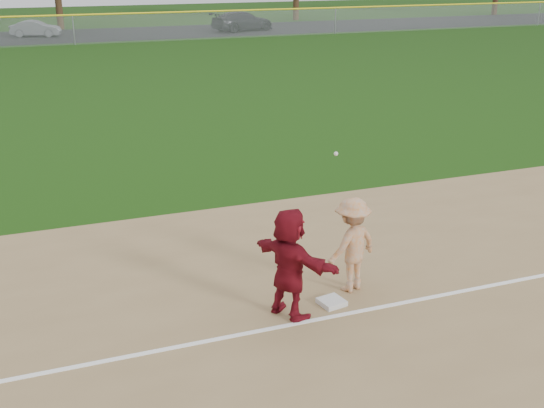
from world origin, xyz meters
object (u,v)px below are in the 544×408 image
object	(u,v)px
car_mid	(36,29)
car_right	(242,21)
base_runner	(290,263)
first_base	(332,302)

from	to	relation	value
car_mid	car_right	xyz separation A→B (m)	(16.10, -1.45, 0.17)
base_runner	car_mid	distance (m)	46.67
car_right	car_mid	bearing A→B (deg)	67.59
first_base	base_runner	distance (m)	1.24
base_runner	car_right	xyz separation A→B (m)	(14.30, 45.18, -0.19)
first_base	car_right	size ratio (longest dim) A/B	0.08
first_base	base_runner	xyz separation A→B (m)	(-0.83, -0.07, 0.91)
first_base	base_runner	size ratio (longest dim) A/B	0.21
car_mid	car_right	bearing A→B (deg)	-79.75
car_mid	first_base	bearing A→B (deg)	-161.36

